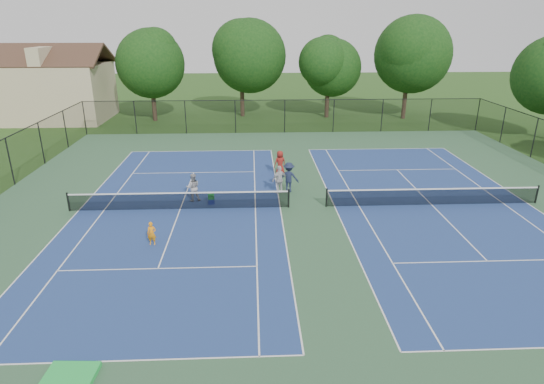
{
  "coord_description": "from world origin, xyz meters",
  "views": [
    {
      "loc": [
        -3.0,
        -23.13,
        9.64
      ],
      "look_at": [
        -2.01,
        -1.0,
        1.3
      ],
      "focal_mm": 30.0,
      "sensor_mm": 36.0,
      "label": 1
    }
  ],
  "objects_px": {
    "tree_back_c": "(329,64)",
    "child_player": "(152,234)",
    "clapboard_house": "(56,90)",
    "ball_crate": "(211,201)",
    "bystander_a": "(280,180)",
    "tree_back_d": "(410,51)",
    "ball_hopper": "(211,196)",
    "tree_back_b": "(241,53)",
    "tree_back_a": "(150,60)",
    "instructor": "(193,187)",
    "bystander_c": "(280,163)",
    "bystander_b": "(289,177)"
  },
  "relations": [
    {
      "from": "tree_back_d",
      "to": "instructor",
      "type": "height_order",
      "value": "tree_back_d"
    },
    {
      "from": "child_player",
      "to": "bystander_c",
      "type": "height_order",
      "value": "bystander_c"
    },
    {
      "from": "tree_back_a",
      "to": "bystander_a",
      "type": "xyz_separation_m",
      "value": [
        11.58,
        -21.76,
        -5.18
      ]
    },
    {
      "from": "tree_back_d",
      "to": "bystander_b",
      "type": "bearing_deg",
      "value": -122.77
    },
    {
      "from": "tree_back_a",
      "to": "ball_hopper",
      "type": "bearing_deg",
      "value": -71.83
    },
    {
      "from": "ball_hopper",
      "to": "tree_back_c",
      "type": "bearing_deg",
      "value": 66.92
    },
    {
      "from": "tree_back_d",
      "to": "tree_back_b",
      "type": "bearing_deg",
      "value": 173.29
    },
    {
      "from": "tree_back_b",
      "to": "tree_back_a",
      "type": "bearing_deg",
      "value": -167.47
    },
    {
      "from": "tree_back_c",
      "to": "bystander_b",
      "type": "height_order",
      "value": "tree_back_c"
    },
    {
      "from": "ball_crate",
      "to": "instructor",
      "type": "bearing_deg",
      "value": 152.79
    },
    {
      "from": "tree_back_c",
      "to": "child_player",
      "type": "bearing_deg",
      "value": -113.46
    },
    {
      "from": "tree_back_b",
      "to": "bystander_a",
      "type": "bearing_deg",
      "value": -83.8
    },
    {
      "from": "tree_back_c",
      "to": "bystander_a",
      "type": "xyz_separation_m",
      "value": [
        -6.42,
        -22.76,
        -4.62
      ]
    },
    {
      "from": "clapboard_house",
      "to": "bystander_a",
      "type": "relative_size",
      "value": 6.31
    },
    {
      "from": "tree_back_b",
      "to": "ball_crate",
      "type": "xyz_separation_m",
      "value": [
        -1.35,
        -25.3,
        -6.44
      ]
    },
    {
      "from": "instructor",
      "to": "ball_crate",
      "type": "distance_m",
      "value": 1.35
    },
    {
      "from": "bystander_a",
      "to": "ball_hopper",
      "type": "distance_m",
      "value": 4.24
    },
    {
      "from": "tree_back_d",
      "to": "bystander_c",
      "type": "relative_size",
      "value": 6.32
    },
    {
      "from": "tree_back_d",
      "to": "instructor",
      "type": "distance_m",
      "value": 30.5
    },
    {
      "from": "tree_back_b",
      "to": "ball_crate",
      "type": "distance_m",
      "value": 26.14
    },
    {
      "from": "instructor",
      "to": "bystander_c",
      "type": "bearing_deg",
      "value": -150.32
    },
    {
      "from": "tree_back_a",
      "to": "bystander_c",
      "type": "bearing_deg",
      "value": -57.05
    },
    {
      "from": "tree_back_b",
      "to": "clapboard_house",
      "type": "relative_size",
      "value": 0.93
    },
    {
      "from": "ball_crate",
      "to": "clapboard_house",
      "type": "bearing_deg",
      "value": 125.99
    },
    {
      "from": "tree_back_a",
      "to": "ball_hopper",
      "type": "height_order",
      "value": "tree_back_a"
    },
    {
      "from": "clapboard_house",
      "to": "ball_crate",
      "type": "relative_size",
      "value": 29.73
    },
    {
      "from": "child_player",
      "to": "bystander_a",
      "type": "height_order",
      "value": "bystander_a"
    },
    {
      "from": "tree_back_a",
      "to": "ball_hopper",
      "type": "distance_m",
      "value": 25.14
    },
    {
      "from": "child_player",
      "to": "bystander_a",
      "type": "distance_m",
      "value": 8.95
    },
    {
      "from": "tree_back_c",
      "to": "child_player",
      "type": "height_order",
      "value": "tree_back_c"
    },
    {
      "from": "tree_back_b",
      "to": "child_player",
      "type": "height_order",
      "value": "tree_back_b"
    },
    {
      "from": "tree_back_b",
      "to": "tree_back_d",
      "type": "distance_m",
      "value": 17.12
    },
    {
      "from": "bystander_c",
      "to": "ball_crate",
      "type": "distance_m",
      "value": 6.59
    },
    {
      "from": "instructor",
      "to": "bystander_c",
      "type": "xyz_separation_m",
      "value": [
        5.22,
        4.51,
        0.01
      ]
    },
    {
      "from": "clapboard_house",
      "to": "bystander_c",
      "type": "xyz_separation_m",
      "value": [
        21.83,
        -19.25,
        -2.27
      ]
    },
    {
      "from": "clapboard_house",
      "to": "child_player",
      "type": "distance_m",
      "value": 33.06
    },
    {
      "from": "bystander_a",
      "to": "bystander_b",
      "type": "distance_m",
      "value": 0.63
    },
    {
      "from": "tree_back_a",
      "to": "instructor",
      "type": "height_order",
      "value": "tree_back_a"
    },
    {
      "from": "tree_back_c",
      "to": "child_player",
      "type": "xyz_separation_m",
      "value": [
        -12.66,
        -29.17,
        -4.92
      ]
    },
    {
      "from": "tree_back_a",
      "to": "child_player",
      "type": "xyz_separation_m",
      "value": [
        5.34,
        -28.17,
        -5.48
      ]
    },
    {
      "from": "tree_back_a",
      "to": "tree_back_b",
      "type": "height_order",
      "value": "tree_back_b"
    },
    {
      "from": "tree_back_a",
      "to": "clapboard_house",
      "type": "xyz_separation_m",
      "value": [
        -10.0,
        1.0,
        -2.95
      ]
    },
    {
      "from": "instructor",
      "to": "ball_hopper",
      "type": "relative_size",
      "value": 4.42
    },
    {
      "from": "tree_back_a",
      "to": "ball_hopper",
      "type": "xyz_separation_m",
      "value": [
        7.65,
        -23.3,
        -5.55
      ]
    },
    {
      "from": "bystander_c",
      "to": "ball_crate",
      "type": "xyz_separation_m",
      "value": [
        -4.18,
        -5.05,
        -0.67
      ]
    },
    {
      "from": "tree_back_d",
      "to": "ball_hopper",
      "type": "height_order",
      "value": "tree_back_d"
    },
    {
      "from": "clapboard_house",
      "to": "ball_crate",
      "type": "height_order",
      "value": "clapboard_house"
    },
    {
      "from": "bystander_b",
      "to": "tree_back_b",
      "type": "bearing_deg",
      "value": -69.6
    },
    {
      "from": "tree_back_d",
      "to": "ball_hopper",
      "type": "relative_size",
      "value": 28.15
    },
    {
      "from": "tree_back_c",
      "to": "bystander_b",
      "type": "xyz_separation_m",
      "value": [
        -5.85,
        -22.51,
        -4.57
      ]
    }
  ]
}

